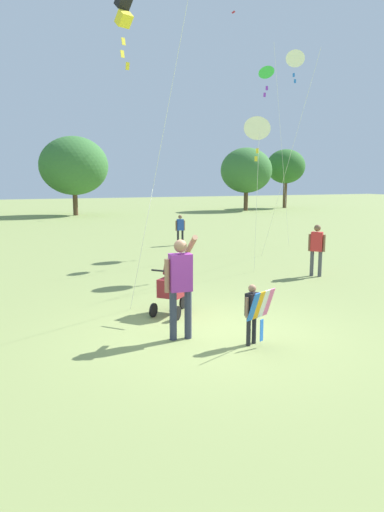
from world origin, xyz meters
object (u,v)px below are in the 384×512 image
(child_with_butterfly_kite, at_px, (254,309))
(person_sitting_far, at_px, (180,227))
(person_red_shirt, at_px, (317,246))
(stroller, at_px, (174,284))
(kite_green_novelty, at_px, (295,61))
(kite_orange_delta, at_px, (257,129))
(kite_blue_high, at_px, (267,75))
(kite_adult_black, at_px, (124,13))
(person_adult_flyer, at_px, (180,280))

(child_with_butterfly_kite, bearing_deg, person_sitting_far, 74.24)
(child_with_butterfly_kite, height_order, person_sitting_far, person_sitting_far)
(person_red_shirt, bearing_deg, child_with_butterfly_kite, -136.90)
(stroller, xyz_separation_m, kite_green_novelty, (7.65, 7.16, 6.50))
(kite_orange_delta, distance_m, kite_green_novelty, 6.41)
(stroller, xyz_separation_m, kite_blue_high, (5.49, 5.62, 5.50))
(child_with_butterfly_kite, distance_m, kite_adult_black, 6.03)
(child_with_butterfly_kite, height_order, person_red_shirt, person_red_shirt)
(child_with_butterfly_kite, relative_size, person_adult_flyer, 0.57)
(stroller, distance_m, kite_adult_black, 5.26)
(child_with_butterfly_kite, xyz_separation_m, kite_orange_delta, (3.17, 5.36, 3.45))
(person_adult_flyer, bearing_deg, kite_blue_high, 50.06)
(kite_adult_black, relative_size, person_red_shirt, 4.26)
(kite_adult_black, height_order, kite_blue_high, kite_blue_high)
(kite_adult_black, xyz_separation_m, kite_blue_high, (6.22, 4.99, 0.33))
(stroller, height_order, kite_orange_delta, kite_orange_delta)
(stroller, bearing_deg, kite_adult_black, 139.51)
(person_red_shirt, bearing_deg, kite_orange_delta, 135.37)
(person_red_shirt, bearing_deg, person_sitting_far, 99.31)
(kite_green_novelty, height_order, kite_blue_high, kite_green_novelty)
(child_with_butterfly_kite, relative_size, stroller, 0.98)
(person_red_shirt, bearing_deg, stroller, -158.80)
(child_with_butterfly_kite, height_order, stroller, stroller)
(child_with_butterfly_kite, distance_m, kite_blue_high, 10.77)
(kite_green_novelty, relative_size, kite_blue_high, 1.17)
(stroller, bearing_deg, kite_blue_high, 45.68)
(stroller, bearing_deg, person_sitting_far, 67.82)
(kite_blue_high, height_order, person_sitting_far, kite_blue_high)
(child_with_butterfly_kite, bearing_deg, kite_blue_high, 57.67)
(person_sitting_far, bearing_deg, stroller, -112.18)
(kite_adult_black, xyz_separation_m, person_sitting_far, (4.49, 8.57, -5.04))
(stroller, bearing_deg, kite_green_novelty, 43.12)
(kite_green_novelty, bearing_deg, kite_blue_high, -144.44)
(child_with_butterfly_kite, relative_size, kite_green_novelty, 0.13)
(kite_adult_black, distance_m, kite_orange_delta, 5.38)
(kite_orange_delta, bearing_deg, kite_blue_high, 54.00)
(stroller, relative_size, person_red_shirt, 0.72)
(kite_adult_black, bearing_deg, person_red_shirt, 12.78)
(person_adult_flyer, distance_m, kite_green_novelty, 13.31)
(kite_blue_high, bearing_deg, person_adult_flyer, -129.94)
(child_with_butterfly_kite, xyz_separation_m, kite_adult_black, (-1.27, 2.84, 5.16))
(person_red_shirt, xyz_separation_m, person_sitting_far, (-1.19, 7.28, -0.12))
(kite_green_novelty, height_order, person_sitting_far, kite_green_novelty)
(stroller, height_order, person_red_shirt, person_red_shirt)
(stroller, relative_size, kite_green_novelty, 0.14)
(kite_adult_black, xyz_separation_m, kite_green_novelty, (8.39, 6.53, 1.34))
(child_with_butterfly_kite, distance_m, kite_orange_delta, 7.12)
(person_adult_flyer, height_order, person_sitting_far, person_adult_flyer)
(stroller, distance_m, kite_green_novelty, 12.33)
(kite_adult_black, relative_size, person_sitting_far, 4.95)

